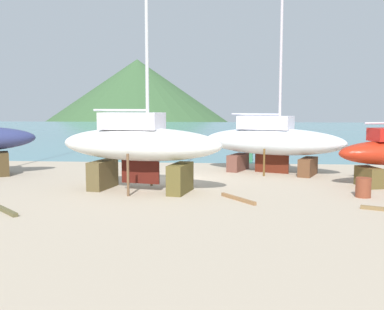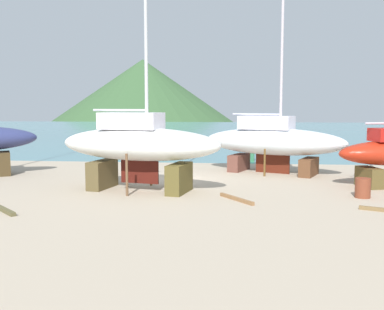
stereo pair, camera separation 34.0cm
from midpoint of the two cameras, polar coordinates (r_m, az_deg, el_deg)
name	(u,v)px [view 1 (the left image)]	position (r m, az deg, el deg)	size (l,w,h in m)	color
ground_plane	(167,189)	(22.40, -3.57, -4.25)	(42.14, 42.14, 0.00)	tan
sea_water	(210,131)	(70.74, 2.11, 2.98)	(168.55, 77.37, 0.01)	teal
headland_hill	(138,117)	(157.34, -6.90, 4.77)	(114.12, 114.12, 39.05)	#375932
sailboat_far_slipway	(272,141)	(27.74, 9.62, 1.78)	(9.10, 5.82, 13.04)	brown
sailboat_large_starboard	(139,144)	(21.79, -7.07, 1.34)	(8.41, 4.19, 15.03)	brown
worker	(250,150)	(33.20, 7.05, 0.59)	(0.47, 0.30, 1.59)	#35784D
barrel_rust_near	(149,168)	(27.79, -5.79, -1.59)	(0.60, 0.60, 0.76)	navy
barrel_tipped_right	(363,187)	(21.60, 20.31, -3.85)	(0.67, 0.67, 0.88)	brown
barrel_tipped_center	(129,168)	(27.66, -8.26, -1.64)	(0.61, 0.61, 0.86)	#56251E
timber_short_cross	(5,210)	(19.08, -22.94, -6.39)	(2.23, 0.19, 0.14)	brown
timber_plank_near	(238,199)	(19.74, 5.31, -5.49)	(2.37, 0.14, 0.15)	olive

